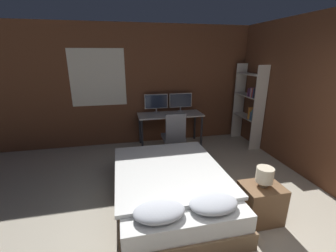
% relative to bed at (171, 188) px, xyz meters
% --- Properties ---
extents(wall_back, '(12.00, 0.08, 2.70)m').
position_rel_bed_xyz_m(wall_back, '(0.36, 2.51, 1.10)').
color(wall_back, brown).
rests_on(wall_back, ground_plane).
extents(wall_side_right, '(0.06, 12.00, 2.70)m').
position_rel_bed_xyz_m(wall_side_right, '(2.47, 0.12, 1.10)').
color(wall_side_right, brown).
rests_on(wall_side_right, ground_plane).
extents(bed, '(1.52, 2.09, 0.57)m').
position_rel_bed_xyz_m(bed, '(0.00, 0.00, 0.00)').
color(bed, '#846647').
rests_on(bed, ground_plane).
extents(nightstand, '(0.50, 0.39, 0.50)m').
position_rel_bed_xyz_m(nightstand, '(1.05, -0.59, 0.00)').
color(nightstand, brown).
rests_on(nightstand, ground_plane).
extents(bedside_lamp, '(0.21, 0.21, 0.25)m').
position_rel_bed_xyz_m(bedside_lamp, '(1.05, -0.59, 0.41)').
color(bedside_lamp, gray).
rests_on(bedside_lamp, nightstand).
extents(desk, '(1.47, 0.57, 0.75)m').
position_rel_bed_xyz_m(desk, '(0.49, 2.15, 0.40)').
color(desk, beige).
rests_on(desk, ground_plane).
extents(monitor_left, '(0.54, 0.16, 0.44)m').
position_rel_bed_xyz_m(monitor_left, '(0.20, 2.34, 0.75)').
color(monitor_left, '#B7B7BC').
rests_on(monitor_left, desk).
extents(monitor_right, '(0.54, 0.16, 0.44)m').
position_rel_bed_xyz_m(monitor_right, '(0.78, 2.34, 0.75)').
color(monitor_right, '#B7B7BC').
rests_on(monitor_right, desk).
extents(keyboard, '(0.35, 0.13, 0.02)m').
position_rel_bed_xyz_m(keyboard, '(0.49, 1.97, 0.51)').
color(keyboard, '#B7B7BC').
rests_on(keyboard, desk).
extents(computer_mouse, '(0.07, 0.05, 0.04)m').
position_rel_bed_xyz_m(computer_mouse, '(0.76, 1.97, 0.52)').
color(computer_mouse, '#B7B7BC').
rests_on(computer_mouse, desk).
extents(office_chair, '(0.52, 0.52, 0.98)m').
position_rel_bed_xyz_m(office_chair, '(0.40, 1.43, 0.13)').
color(office_chair, black).
rests_on(office_chair, ground_plane).
extents(bookshelf, '(0.27, 0.87, 1.85)m').
position_rel_bed_xyz_m(bookshelf, '(2.29, 1.79, 0.77)').
color(bookshelf, beige).
rests_on(bookshelf, ground_plane).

